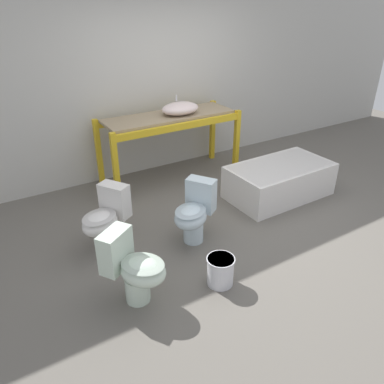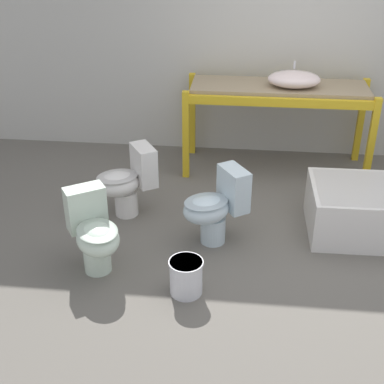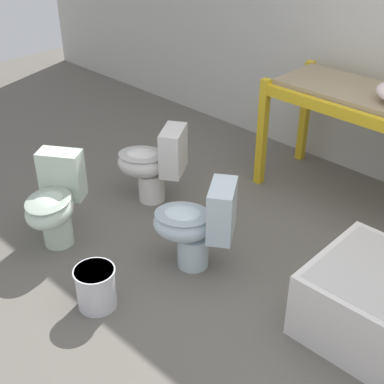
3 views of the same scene
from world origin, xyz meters
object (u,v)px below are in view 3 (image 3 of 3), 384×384
object	(u,v)px
toilet_far	(153,163)
bucket_white	(96,287)
toilet_extra	(55,202)
toilet_near	(196,224)

from	to	relation	value
toilet_far	bucket_white	distance (m)	1.35
toilet_far	bucket_white	world-z (taller)	toilet_far
toilet_extra	bucket_white	distance (m)	0.83
toilet_far	bucket_white	bearing A→B (deg)	-0.06
toilet_far	toilet_near	bearing A→B (deg)	34.43
toilet_far	toilet_extra	world-z (taller)	same
bucket_white	toilet_extra	bearing A→B (deg)	163.54
toilet_near	toilet_extra	size ratio (longest dim) A/B	1.00
toilet_near	bucket_white	distance (m)	0.80
toilet_extra	toilet_near	bearing A→B (deg)	-4.48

